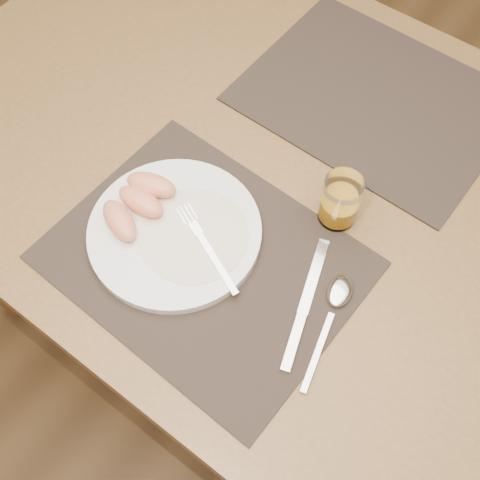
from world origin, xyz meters
name	(u,v)px	position (x,y,z in m)	size (l,w,h in m)	color
ground	(272,332)	(0.00, 0.00, 0.00)	(5.00, 5.00, 0.00)	brown
table	(290,199)	(0.00, 0.00, 0.67)	(1.40, 0.90, 0.75)	brown
placemat_near	(205,260)	(-0.01, -0.22, 0.75)	(0.45, 0.35, 0.00)	#2E241C
placemat_far	(375,99)	(0.03, 0.22, 0.75)	(0.45, 0.35, 0.00)	#2E241C
plate	(175,232)	(-0.08, -0.21, 0.76)	(0.27, 0.27, 0.02)	white
plate_dressing	(194,235)	(-0.05, -0.20, 0.77)	(0.17, 0.17, 0.00)	white
fork	(203,240)	(-0.03, -0.20, 0.77)	(0.17, 0.09, 0.00)	silver
knife	(302,314)	(0.16, -0.21, 0.76)	(0.08, 0.21, 0.01)	silver
spoon	(337,299)	(0.18, -0.16, 0.76)	(0.07, 0.19, 0.01)	silver
juice_glass	(340,202)	(0.10, -0.03, 0.79)	(0.06, 0.06, 0.09)	white
grapefruit_wedges	(137,202)	(-0.15, -0.22, 0.79)	(0.10, 0.14, 0.03)	#E4845D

